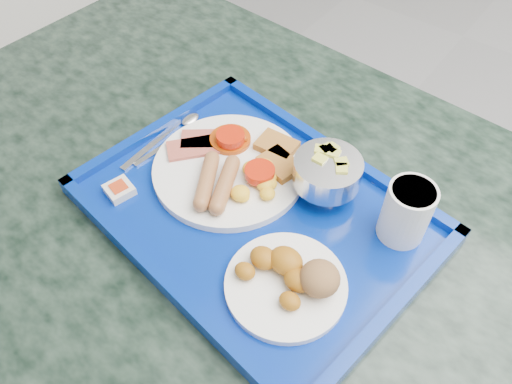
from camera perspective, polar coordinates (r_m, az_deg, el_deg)
table at (r=0.93m, az=-1.37°, el=-10.72°), size 1.38×0.96×0.83m
tray at (r=0.74m, az=0.00°, el=-2.30°), size 0.54×0.42×0.03m
main_plate at (r=0.78m, az=-2.65°, el=2.88°), size 0.24×0.24×0.04m
bread_plate at (r=0.65m, az=4.03°, el=-9.93°), size 0.16×0.16×0.05m
fruit_bowl at (r=0.73m, az=8.15°, el=2.31°), size 0.10×0.10×0.07m
juice_cup at (r=0.70m, az=16.85°, el=-2.09°), size 0.07×0.07×0.09m
spoon at (r=0.86m, az=-8.37°, el=7.44°), size 0.04×0.15×0.01m
knife at (r=0.85m, az=-11.13°, el=5.86°), size 0.02×0.17×0.00m
jam_packet at (r=0.78m, az=-15.35°, el=0.26°), size 0.05×0.05×0.02m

